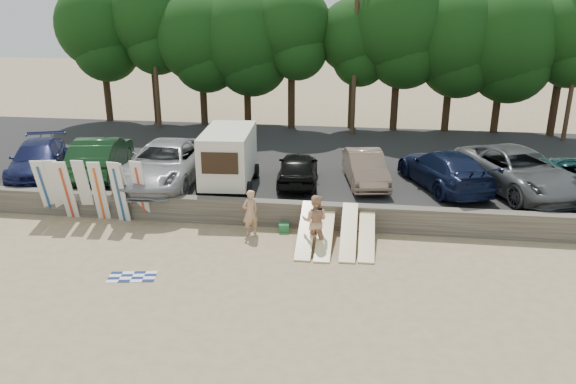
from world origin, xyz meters
name	(u,v)px	position (x,y,z in m)	size (l,w,h in m)	color
ground	(278,260)	(0.00, 0.00, 0.00)	(120.00, 120.00, 0.00)	tan
seawall	(290,214)	(0.00, 3.00, 0.50)	(44.00, 0.50, 1.00)	#6B6356
parking_lot	(309,164)	(0.00, 10.50, 0.35)	(44.00, 14.50, 0.70)	#282828
treeline	(327,32)	(0.23, 17.50, 6.45)	(32.69, 6.34, 9.13)	#382616
utility_poles	(355,53)	(2.00, 16.00, 5.43)	(25.80, 0.26, 9.00)	#473321
box_trailer	(228,155)	(-2.98, 5.39, 2.09)	(2.46, 4.05, 2.49)	beige
car_0	(38,159)	(-11.95, 5.69, 1.47)	(2.15, 5.29, 1.53)	#121741
car_1	(101,156)	(-9.18, 6.25, 1.59)	(1.88, 5.40, 1.78)	black
car_2	(165,163)	(-5.85, 5.44, 1.59)	(2.97, 6.44, 1.79)	#9FA0A4
car_3	(298,168)	(-0.07, 6.10, 1.42)	(1.69, 4.21, 1.44)	black
car_4	(365,168)	(2.83, 6.56, 1.42)	(1.51, 4.34, 1.43)	#836853
car_5	(444,169)	(6.16, 6.53, 1.51)	(2.27, 5.58, 1.62)	black
car_6	(518,171)	(9.17, 6.48, 1.59)	(2.94, 6.38, 1.77)	#4F5154
surfboard_upright_0	(45,188)	(-9.83, 2.54, 1.25)	(0.50, 0.06, 2.60)	silver
surfboard_upright_1	(57,188)	(-9.32, 2.57, 1.26)	(0.50, 0.06, 2.60)	silver
surfboard_upright_2	(66,190)	(-8.83, 2.41, 1.26)	(0.50, 0.06, 2.60)	silver
surfboard_upright_3	(84,189)	(-8.19, 2.60, 1.27)	(0.50, 0.06, 2.60)	silver
surfboard_upright_4	(99,191)	(-7.48, 2.44, 1.27)	(0.50, 0.06, 2.60)	silver
surfboard_upright_5	(123,191)	(-6.60, 2.63, 1.25)	(0.50, 0.06, 2.60)	silver
surfboard_upright_6	(119,192)	(-6.65, 2.42, 1.28)	(0.50, 0.06, 2.60)	silver
surfboard_upright_7	(141,191)	(-5.85, 2.64, 1.28)	(0.50, 0.06, 2.60)	silver
surfboard_low_0	(306,230)	(0.82, 1.33, 0.59)	(0.56, 3.00, 0.07)	#FFE4A0
surfboard_low_1	(325,235)	(1.48, 1.37, 0.40)	(0.56, 3.00, 0.07)	#FFE4A0
surfboard_low_2	(349,232)	(2.34, 1.41, 0.58)	(0.56, 3.00, 0.07)	#FFE4A0
surfboard_low_3	(367,235)	(2.97, 1.51, 0.45)	(0.56, 3.00, 0.07)	#FFE4A0
beachgoer_a	(250,212)	(-1.35, 1.98, 0.89)	(0.65, 0.42, 1.77)	tan
beachgoer_b	(315,221)	(1.13, 1.29, 0.97)	(0.94, 0.74, 1.94)	tan
cooler	(284,228)	(-0.15, 2.40, 0.16)	(0.38, 0.30, 0.32)	#227D3D
gear_bag	(310,230)	(0.85, 2.40, 0.11)	(0.30, 0.25, 0.22)	#C34416
beach_towel	(132,277)	(-4.44, -1.88, 0.01)	(1.50, 1.50, 0.00)	white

